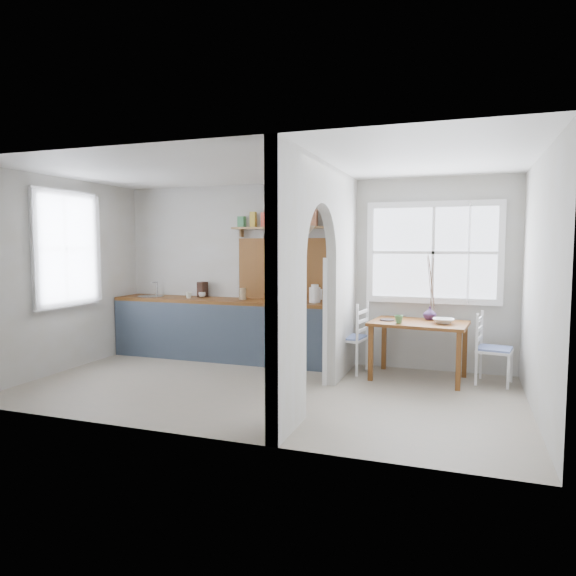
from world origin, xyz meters
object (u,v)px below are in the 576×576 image
(dining_table, at_px, (418,350))
(vase, at_px, (430,313))
(chair_right, at_px, (495,349))
(chair_left, at_px, (348,337))
(kettle, at_px, (315,293))

(dining_table, bearing_deg, vase, 67.36)
(chair_right, bearing_deg, chair_left, 99.07)
(chair_right, height_order, vase, vase)
(chair_right, bearing_deg, dining_table, 103.76)
(chair_left, height_order, vase, chair_left)
(chair_left, distance_m, vase, 1.11)
(chair_right, xyz_separation_m, vase, (-0.78, 0.15, 0.38))
(kettle, height_order, vase, kettle)
(chair_right, height_order, kettle, kettle)
(chair_right, distance_m, vase, 0.89)
(chair_right, xyz_separation_m, kettle, (-2.34, 0.19, 0.59))
(chair_left, relative_size, kettle, 3.72)
(kettle, bearing_deg, dining_table, -28.51)
(chair_left, xyz_separation_m, chair_right, (1.83, -0.03, -0.03))
(dining_table, bearing_deg, chair_right, 9.72)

